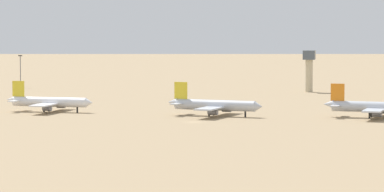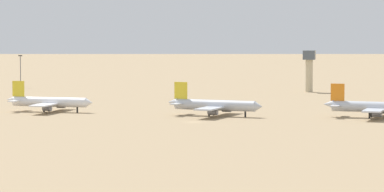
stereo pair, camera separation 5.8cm
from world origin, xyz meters
TOP-DOWN VIEW (x-y plane):
  - ground at (0.00, 0.00)m, footprint 4000.00×4000.00m
  - ridge_far_west at (-449.13, 1075.18)m, footprint 305.60×292.29m
  - parked_jet_yellow_2 at (-55.21, 25.42)m, footprint 31.39×26.42m
  - parked_jet_yellow_3 at (2.37, 21.15)m, footprint 32.67×27.87m
  - parked_jet_orange_4 at (53.10, 24.56)m, footprint 32.52×27.54m
  - control_tower at (21.79, 144.88)m, footprint 5.20×5.20m
  - light_pole_mid at (-112.96, 150.24)m, footprint 1.80×0.50m

SIDE VIEW (x-z plane):
  - ground at x=0.00m, z-range 0.00..0.00m
  - parked_jet_yellow_2 at x=-55.21m, z-range -1.79..8.58m
  - parked_jet_orange_4 at x=53.10m, z-range -1.85..8.89m
  - parked_jet_yellow_3 at x=2.37m, z-range -1.86..8.96m
  - light_pole_mid at x=-112.96m, z-range 1.20..16.26m
  - control_tower at x=21.79m, z-range 1.87..19.98m
  - ridge_far_west at x=-449.13m, z-range 0.00..61.21m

